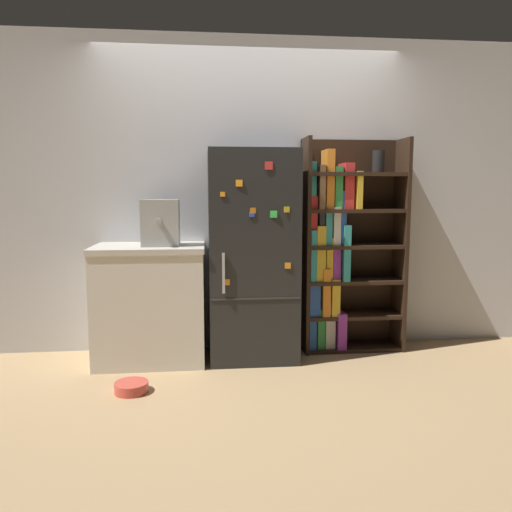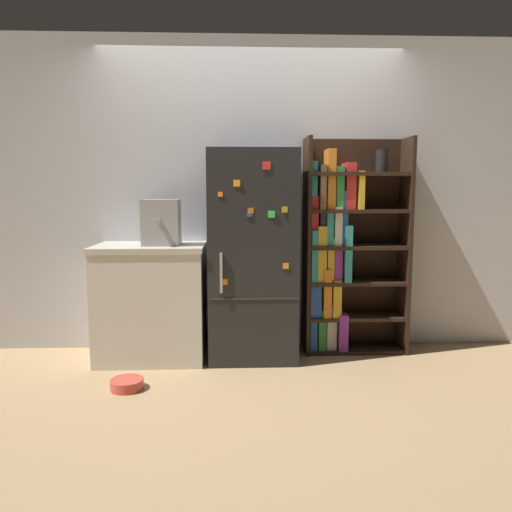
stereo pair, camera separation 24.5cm
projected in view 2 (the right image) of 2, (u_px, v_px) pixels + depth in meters
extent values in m
plane|color=tan|center=(253.00, 363.00, 3.91)|extent=(16.00, 16.00, 0.00)
cube|color=silver|center=(251.00, 196.00, 4.21)|extent=(8.00, 0.05, 2.60)
cube|color=black|center=(252.00, 256.00, 3.97)|extent=(0.69, 0.56, 1.65)
cube|color=#333333|center=(254.00, 299.00, 3.72)|extent=(0.68, 0.01, 0.01)
cube|color=#B2B2B7|center=(221.00, 273.00, 3.68)|extent=(0.02, 0.02, 0.30)
cube|color=orange|center=(286.00, 266.00, 3.70)|extent=(0.04, 0.01, 0.04)
cube|color=red|center=(267.00, 165.00, 3.60)|extent=(0.06, 0.01, 0.06)
cube|color=blue|center=(249.00, 214.00, 3.64)|extent=(0.04, 0.01, 0.04)
cube|color=orange|center=(224.00, 282.00, 3.70)|extent=(0.05, 0.01, 0.05)
cube|color=green|center=(271.00, 214.00, 3.65)|extent=(0.05, 0.02, 0.05)
cube|color=yellow|center=(285.00, 210.00, 3.65)|extent=(0.04, 0.01, 0.04)
cube|color=orange|center=(251.00, 211.00, 3.64)|extent=(0.04, 0.01, 0.04)
cube|color=orange|center=(220.00, 194.00, 3.61)|extent=(0.04, 0.01, 0.04)
cube|color=orange|center=(237.00, 183.00, 3.61)|extent=(0.05, 0.01, 0.05)
cube|color=black|center=(307.00, 247.00, 4.10)|extent=(0.03, 0.32, 1.77)
cube|color=black|center=(404.00, 246.00, 4.13)|extent=(0.03, 0.32, 1.77)
cube|color=black|center=(352.00, 245.00, 4.26)|extent=(0.84, 0.03, 1.77)
cube|color=black|center=(353.00, 348.00, 4.23)|extent=(0.78, 0.29, 0.03)
cube|color=black|center=(354.00, 316.00, 4.19)|extent=(0.78, 0.29, 0.03)
cube|color=black|center=(355.00, 282.00, 4.15)|extent=(0.78, 0.29, 0.03)
cube|color=black|center=(356.00, 247.00, 4.11)|extent=(0.78, 0.29, 0.03)
cube|color=black|center=(357.00, 211.00, 4.08)|extent=(0.78, 0.29, 0.03)
cube|color=black|center=(358.00, 174.00, 4.04)|extent=(0.78, 0.29, 0.03)
cube|color=#2D59B2|center=(312.00, 328.00, 4.18)|extent=(0.06, 0.23, 0.33)
cube|color=#338C3F|center=(321.00, 328.00, 4.18)|extent=(0.06, 0.21, 0.34)
cube|color=silver|center=(330.00, 325.00, 4.20)|extent=(0.08, 0.22, 0.38)
cube|color=purple|center=(340.00, 330.00, 4.19)|extent=(0.08, 0.28, 0.30)
cube|color=#2D59B2|center=(314.00, 289.00, 4.14)|extent=(0.09, 0.22, 0.45)
cube|color=orange|center=(325.00, 291.00, 4.15)|extent=(0.06, 0.27, 0.40)
cube|color=gold|center=(335.00, 297.00, 4.15)|extent=(0.07, 0.25, 0.31)
cube|color=teal|center=(312.00, 255.00, 4.11)|extent=(0.05, 0.28, 0.42)
cube|color=gold|center=(320.00, 253.00, 4.10)|extent=(0.07, 0.24, 0.45)
cube|color=gold|center=(329.00, 259.00, 4.12)|extent=(0.05, 0.23, 0.36)
cube|color=purple|center=(336.00, 261.00, 4.13)|extent=(0.06, 0.23, 0.31)
cube|color=teal|center=(345.00, 253.00, 4.11)|extent=(0.06, 0.27, 0.46)
cube|color=red|center=(313.00, 221.00, 4.08)|extent=(0.05, 0.22, 0.40)
cube|color=#262628|center=(321.00, 223.00, 4.07)|extent=(0.04, 0.22, 0.36)
cube|color=teal|center=(328.00, 224.00, 4.09)|extent=(0.05, 0.24, 0.34)
cube|color=silver|center=(336.00, 226.00, 4.08)|extent=(0.06, 0.22, 0.31)
cube|color=#2D59B2|center=(343.00, 218.00, 4.08)|extent=(0.04, 0.23, 0.44)
cube|color=teal|center=(313.00, 186.00, 4.04)|extent=(0.04, 0.21, 0.38)
cube|color=brown|center=(321.00, 187.00, 4.03)|extent=(0.05, 0.27, 0.35)
cube|color=orange|center=(330.00, 179.00, 4.03)|extent=(0.06, 0.22, 0.48)
cube|color=#338C3F|center=(338.00, 188.00, 4.05)|extent=(0.06, 0.24, 0.34)
cube|color=red|center=(348.00, 186.00, 4.05)|extent=(0.08, 0.23, 0.37)
cube|color=gold|center=(358.00, 190.00, 4.05)|extent=(0.05, 0.27, 0.30)
cylinder|color=black|center=(382.00, 161.00, 4.03)|extent=(0.10, 0.10, 0.18)
cube|color=silver|center=(152.00, 304.00, 3.98)|extent=(0.84, 0.58, 0.88)
cube|color=beige|center=(150.00, 247.00, 3.92)|extent=(0.86, 0.60, 0.04)
cube|color=#A5A39E|center=(161.00, 222.00, 3.88)|extent=(0.28, 0.26, 0.35)
cylinder|color=#A5A39E|center=(158.00, 221.00, 3.72)|extent=(0.04, 0.06, 0.04)
cylinder|color=#D84C3F|center=(127.00, 384.00, 3.38)|extent=(0.23, 0.23, 0.07)
torus|color=#D84C3F|center=(127.00, 380.00, 3.38)|extent=(0.23, 0.23, 0.01)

